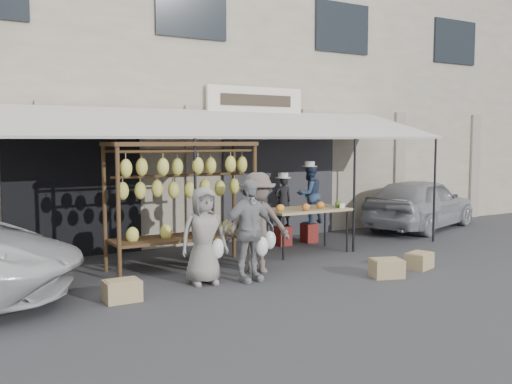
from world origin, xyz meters
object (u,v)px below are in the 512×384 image
customer_left (204,236)px  customer_mid (249,231)px  produce_table (307,210)px  vendor_left (283,201)px  sedan (421,203)px  crate_near_b (419,261)px  crate_far (122,291)px  crate_near_a (387,268)px  vendor_right (309,194)px  banana_rack (183,181)px  customer_right (257,223)px

customer_left → customer_mid: size_ratio=0.93×
produce_table → vendor_left: bearing=87.0°
produce_table → sedan: (4.34, 1.10, -0.20)m
crate_near_b → crate_far: crate_far is taller
crate_near_b → crate_near_a: bearing=-168.9°
vendor_left → sedan: bearing=-172.0°
customer_left → crate_near_a: bearing=-14.7°
vendor_right → sedan: 3.60m
produce_table → sedan: size_ratio=0.44×
customer_mid → customer_left: bearing=159.1°
sedan → vendor_right: bearing=72.9°
vendor_right → customer_mid: 3.77m
vendor_left → sedan: 4.31m
customer_mid → crate_near_b: customer_mid is taller
banana_rack → crate_far: size_ratio=5.27×
produce_table → sedan: bearing=14.2°
banana_rack → crate_near_b: size_ratio=5.53×
customer_right → crate_near_a: customer_right is taller
vendor_right → crate_near_a: 3.53m
banana_rack → crate_far: bearing=-137.0°
customer_left → crate_near_a: (2.80, -1.14, -0.62)m
customer_mid → crate_near_b: bearing=-17.3°
vendor_left → crate_near_b: (0.86, -3.10, -0.82)m
sedan → crate_far: bearing=87.8°
vendor_left → vendor_right: bearing=-171.6°
vendor_left → crate_near_a: 3.38m
customer_mid → crate_far: customer_mid is taller
produce_table → crate_far: size_ratio=3.45×
produce_table → customer_mid: customer_mid is taller
customer_right → crate_far: 2.69m
banana_rack → sedan: bearing=9.4°
customer_left → crate_near_b: (3.74, -0.95, -0.63)m
crate_near_a → customer_left: bearing=157.8°
customer_mid → crate_far: 2.21m
vendor_left → customer_left: (-2.88, -2.15, -0.19)m
vendor_left → crate_far: size_ratio=2.18×
produce_table → banana_rack: bearing=-178.5°
banana_rack → produce_table: banana_rack is taller
vendor_right → crate_far: (-5.01, -2.49, -0.92)m
customer_right → vendor_right: bearing=54.7°
vendor_left → vendor_right: 0.73m
customer_left → customer_right: customer_right is taller
sedan → customer_mid: bearing=92.1°
banana_rack → crate_near_a: banana_rack is taller
vendor_right → sedan: bearing=178.2°
produce_table → customer_left: bearing=-156.9°
produce_table → crate_near_a: (-0.03, -2.35, -0.71)m
vendor_left → sedan: (4.30, 0.16, -0.29)m
banana_rack → vendor_right: 3.65m
banana_rack → vendor_left: banana_rack is taller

